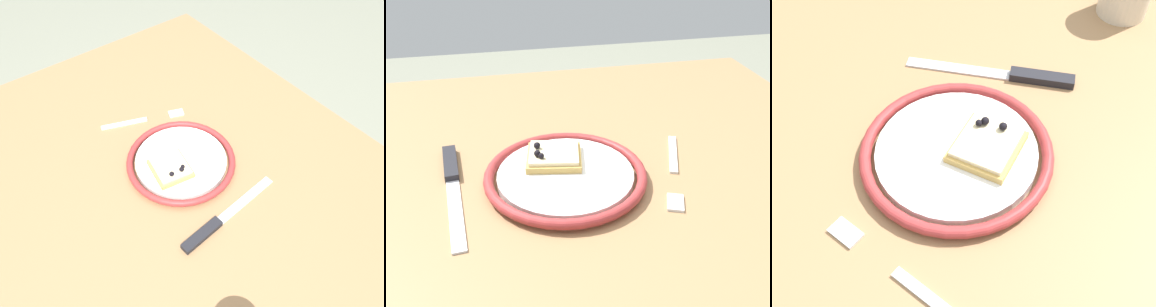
# 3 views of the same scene
# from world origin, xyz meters

# --- Properties ---
(ground_plane) EXTENTS (6.00, 6.00, 0.00)m
(ground_plane) POSITION_xyz_m (0.00, 0.00, 0.00)
(ground_plane) COLOR gray
(dining_table) EXTENTS (0.96, 0.84, 0.78)m
(dining_table) POSITION_xyz_m (0.00, 0.00, 0.67)
(dining_table) COLOR #936D47
(dining_table) RESTS_ON ground_plane
(plate) EXTENTS (0.24, 0.24, 0.02)m
(plate) POSITION_xyz_m (0.03, 0.03, 0.79)
(plate) COLOR white
(plate) RESTS_ON dining_table
(pizza_slice_near) EXTENTS (0.09, 0.09, 0.03)m
(pizza_slice_near) POSITION_xyz_m (0.04, -0.01, 0.80)
(pizza_slice_near) COLOR tan
(pizza_slice_near) RESTS_ON plate
(knife) EXTENTS (0.04, 0.24, 0.01)m
(knife) POSITION_xyz_m (0.19, -0.02, 0.78)
(knife) COLOR silver
(knife) RESTS_ON dining_table
(fork) EXTENTS (0.09, 0.19, 0.00)m
(fork) POSITION_xyz_m (-0.13, 0.03, 0.78)
(fork) COLOR silver
(fork) RESTS_ON dining_table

